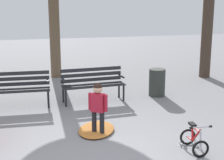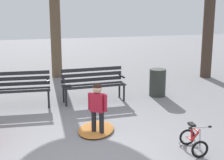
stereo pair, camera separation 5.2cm
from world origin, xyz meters
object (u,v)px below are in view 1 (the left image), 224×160
park_bench_left (93,82)px  trash_bin (157,82)px  park_bench_far_left (16,87)px  child_standing (98,105)px  kids_bicycle (194,140)px

park_bench_left → trash_bin: 1.79m
park_bench_far_left → child_standing: child_standing is taller
park_bench_far_left → park_bench_left: (1.89, 0.01, 0.00)m
park_bench_left → kids_bicycle: size_ratio=2.81×
park_bench_far_left → kids_bicycle: bearing=-48.6°
kids_bicycle → trash_bin: (0.71, 3.43, 0.17)m
park_bench_left → child_standing: size_ratio=1.57×
park_bench_left → kids_bicycle: park_bench_left is taller
child_standing → park_bench_far_left: bearing=124.3°
park_bench_far_left → trash_bin: (3.68, 0.06, -0.14)m
kids_bicycle → park_bench_far_left: bearing=131.4°
park_bench_far_left → trash_bin: size_ratio=2.20×
kids_bicycle → trash_bin: trash_bin is taller
park_bench_far_left → child_standing: bearing=-55.7°
park_bench_left → park_bench_far_left: bearing=-179.7°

